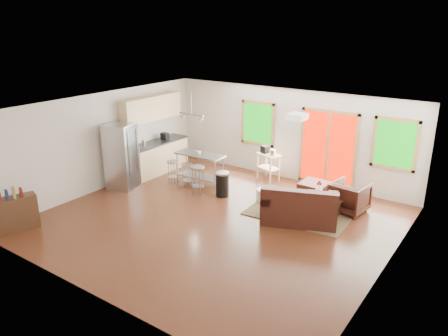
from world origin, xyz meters
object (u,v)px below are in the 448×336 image
Objects in this scene: rug at (301,211)px; armchair at (350,196)px; coffee_table at (319,199)px; island at (200,163)px; kitchen_cart at (268,158)px; refrigerator at (122,156)px; loveseat at (299,208)px; ottoman at (314,191)px.

armchair is at bearing 36.26° from rug.
armchair reaches higher than coffee_table.
rug is 1.66× the size of island.
kitchen_cart is (-1.76, 1.45, 0.66)m from rug.
kitchen_cart is at bearing -8.49° from armchair.
island is at bearing 178.46° from rug.
rug is 1.32× the size of refrigerator.
loveseat reaches higher than coffee_table.
coffee_table reaches higher than rug.
loveseat is 2.81m from kitchen_cart.
ottoman is at bearing 95.22° from rug.
refrigerator is at bearing -138.33° from island.
armchair is at bearing -12.62° from ottoman.
ottoman is 3.20m from island.
coffee_table is at bearing 1.88° from island.
coffee_table is (0.35, 0.20, 0.33)m from rug.
island is (-4.07, -0.59, 0.20)m from armchair.
rug is 2.11× the size of coffee_table.
coffee_table is 1.37× the size of armchair.
coffee_table is at bearing 29.65° from rug.
refrigerator is at bearing 27.05° from armchair.
refrigerator reaches higher than armchair.
ottoman is (-0.43, 0.70, -0.12)m from coffee_table.
loveseat is 2.35× the size of armchair.
rug is at bearing -84.78° from ottoman.
armchair reaches higher than ottoman.
rug is 1.21m from armchair.
loveseat is 5.01m from refrigerator.
kitchen_cart reaches higher than armchair.
armchair is 0.82× the size of kitchen_cart.
armchair is 6.01m from refrigerator.
island is (-3.34, 0.63, 0.25)m from loveseat.
refrigerator is at bearing -164.43° from rug.
kitchen_cart is at bearing 161.87° from ottoman.
island is (1.57, 1.40, -0.29)m from refrigerator.
refrigerator reaches higher than kitchen_cart.
kitchen_cart is (-1.95, 2.00, 0.32)m from loveseat.
kitchen_cart reaches higher than island.
island reaches higher than armchair.
refrigerator is (-4.64, -2.22, 0.67)m from ottoman.
kitchen_cart is (2.97, 2.77, -0.22)m from refrigerator.
refrigerator is (-4.72, -1.32, 0.88)m from rug.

